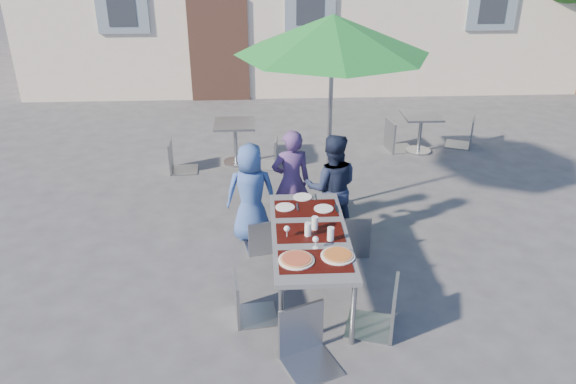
{
  "coord_description": "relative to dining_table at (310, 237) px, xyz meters",
  "views": [
    {
      "loc": [
        -1.13,
        -5.06,
        3.7
      ],
      "look_at": [
        -0.82,
        0.92,
        0.79
      ],
      "focal_mm": 35.0,
      "sensor_mm": 36.0,
      "label": 1
    }
  ],
  "objects": [
    {
      "name": "glassware",
      "position": [
        0.04,
        -0.08,
        0.13
      ],
      "size": [
        0.51,
        0.44,
        0.15
      ],
      "color": "silver",
      "rests_on": "dining_table"
    },
    {
      "name": "chair_4",
      "position": [
        0.67,
        -0.67,
        -0.07
      ],
      "size": [
        0.59,
        0.58,
        1.06
      ],
      "color": "#8E9699",
      "rests_on": "ground"
    },
    {
      "name": "chair_2",
      "position": [
        0.56,
        0.76,
        -0.09
      ],
      "size": [
        0.48,
        0.48,
        1.04
      ],
      "color": "gray",
      "rests_on": "ground"
    },
    {
      "name": "bg_chair_l_1",
      "position": [
        1.9,
        4.18,
        -0.09
      ],
      "size": [
        0.53,
        0.52,
        1.03
      ],
      "color": "gray",
      "rests_on": "ground"
    },
    {
      "name": "ground",
      "position": [
        0.63,
        -0.02,
        -0.7
      ],
      "size": [
        90.0,
        90.0,
        0.0
      ],
      "primitive_type": "plane",
      "color": "#3F3F42",
      "rests_on": "ground"
    },
    {
      "name": "patio_umbrella",
      "position": [
        0.43,
        2.01,
        1.71
      ],
      "size": [
        2.5,
        2.5,
        2.67
      ],
      "color": "#ADB0B5",
      "rests_on": "ground"
    },
    {
      "name": "chair_0",
      "position": [
        -0.5,
        0.87,
        -0.2
      ],
      "size": [
        0.44,
        0.45,
        0.86
      ],
      "color": "#94989F",
      "rests_on": "ground"
    },
    {
      "name": "dining_table",
      "position": [
        0.0,
        0.0,
        0.0
      ],
      "size": [
        0.8,
        1.85,
        0.76
      ],
      "color": "#45464A",
      "rests_on": "ground"
    },
    {
      "name": "bg_chair_r_0",
      "position": [
        -0.34,
        3.56,
        -0.15
      ],
      "size": [
        0.46,
        0.45,
        0.93
      ],
      "color": "#91959C",
      "rests_on": "ground"
    },
    {
      "name": "place_settings",
      "position": [
        -0.01,
        0.64,
        0.06
      ],
      "size": [
        0.7,
        0.53,
        0.01
      ],
      "color": "white",
      "rests_on": "dining_table"
    },
    {
      "name": "pizza_near_left",
      "position": [
        -0.18,
        -0.53,
        0.07
      ],
      "size": [
        0.35,
        0.35,
        0.03
      ],
      "color": "white",
      "rests_on": "dining_table"
    },
    {
      "name": "chair_3",
      "position": [
        -0.68,
        -0.41,
        -0.15
      ],
      "size": [
        0.46,
        0.46,
        0.93
      ],
      "color": "gray",
      "rests_on": "ground"
    },
    {
      "name": "pizza_near_right",
      "position": [
        0.23,
        -0.48,
        0.07
      ],
      "size": [
        0.34,
        0.34,
        0.03
      ],
      "color": "white",
      "rests_on": "dining_table"
    },
    {
      "name": "bg_chair_r_1",
      "position": [
        3.21,
        4.29,
        -0.11
      ],
      "size": [
        0.58,
        0.58,
        0.99
      ],
      "color": "gray",
      "rests_on": "ground"
    },
    {
      "name": "chair_1",
      "position": [
        0.0,
        0.98,
        -0.18
      ],
      "size": [
        0.51,
        0.51,
        0.89
      ],
      "color": "gray",
      "rests_on": "ground"
    },
    {
      "name": "bg_chair_l_0",
      "position": [
        -1.85,
        3.43,
        -0.13
      ],
      "size": [
        0.46,
        0.45,
        0.97
      ],
      "color": "gray",
      "rests_on": "ground"
    },
    {
      "name": "chair_5",
      "position": [
        -0.12,
        -1.06,
        -0.09
      ],
      "size": [
        0.6,
        0.6,
        1.03
      ],
      "color": "gray",
      "rests_on": "ground"
    },
    {
      "name": "child_2",
      "position": [
        0.38,
        1.19,
        0.0
      ],
      "size": [
        0.71,
        0.44,
        1.4
      ],
      "primitive_type": "imported",
      "rotation": [
        0.0,
        0.0,
        3.07
      ],
      "color": "#1A223A",
      "rests_on": "ground"
    },
    {
      "name": "child_0",
      "position": [
        -0.63,
        1.22,
        -0.06
      ],
      "size": [
        0.64,
        0.43,
        1.28
      ],
      "primitive_type": "imported",
      "rotation": [
        0.0,
        0.0,
        3.18
      ],
      "color": "#38589C",
      "rests_on": "ground"
    },
    {
      "name": "cafe_table_1",
      "position": [
        2.3,
        4.06,
        -0.26
      ],
      "size": [
        0.63,
        0.63,
        0.68
      ],
      "color": "#ADB0B5",
      "rests_on": "ground"
    },
    {
      "name": "cafe_table_0",
      "position": [
        -0.91,
        3.7,
        -0.22
      ],
      "size": [
        0.67,
        0.67,
        0.72
      ],
      "color": "#ADB0B5",
      "rests_on": "ground"
    },
    {
      "name": "child_1",
      "position": [
        -0.12,
        1.41,
        -0.0
      ],
      "size": [
        0.56,
        0.42,
        1.39
      ],
      "primitive_type": "imported",
      "rotation": [
        0.0,
        0.0,
        3.32
      ],
      "color": "#4F346C",
      "rests_on": "ground"
    }
  ]
}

